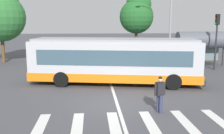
# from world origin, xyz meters

# --- Properties ---
(ground_plane) EXTENTS (160.00, 160.00, 0.00)m
(ground_plane) POSITION_xyz_m (0.00, 0.00, 0.00)
(ground_plane) COLOR #47474C
(city_transit_bus) EXTENTS (11.54, 4.52, 3.06)m
(city_transit_bus) POSITION_xyz_m (0.39, 4.49, 1.59)
(city_transit_bus) COLOR black
(city_transit_bus) RESTS_ON ground_plane
(pedestrian_crossing_street) EXTENTS (0.55, 0.38, 1.72)m
(pedestrian_crossing_street) POSITION_xyz_m (1.94, -1.23, 0.97)
(pedestrian_crossing_street) COLOR #333856
(pedestrian_crossing_street) RESTS_ON ground_plane
(parked_car_silver) EXTENTS (1.97, 4.55, 1.35)m
(parked_car_silver) POSITION_xyz_m (-4.33, 15.60, 0.77)
(parked_car_silver) COLOR black
(parked_car_silver) RESTS_ON ground_plane
(parked_car_teal) EXTENTS (1.93, 4.53, 1.35)m
(parked_car_teal) POSITION_xyz_m (-1.64, 15.56, 0.77)
(parked_car_teal) COLOR black
(parked_car_teal) RESTS_ON ground_plane
(parked_car_white) EXTENTS (1.96, 4.55, 1.35)m
(parked_car_white) POSITION_xyz_m (1.23, 15.01, 0.77)
(parked_car_white) COLOR black
(parked_car_white) RESTS_ON ground_plane
(parked_car_blue) EXTENTS (1.91, 4.52, 1.35)m
(parked_car_blue) POSITION_xyz_m (3.73, 15.59, 0.77)
(parked_car_blue) COLOR black
(parked_car_blue) RESTS_ON ground_plane
(parked_car_charcoal) EXTENTS (1.98, 4.55, 1.35)m
(parked_car_charcoal) POSITION_xyz_m (6.67, 15.45, 0.77)
(parked_car_charcoal) COLOR black
(parked_car_charcoal) RESTS_ON ground_plane
(traffic_light_far_corner) EXTENTS (0.33, 0.32, 4.79)m
(traffic_light_far_corner) POSITION_xyz_m (9.55, 8.92, 3.21)
(traffic_light_far_corner) COLOR #28282B
(traffic_light_far_corner) RESTS_ON ground_plane
(bus_stop_shelter) EXTENTS (4.55, 1.54, 3.25)m
(bus_stop_shelter) POSITION_xyz_m (9.09, 10.88, 2.42)
(bus_stop_shelter) COLOR #28282B
(bus_stop_shelter) RESTS_ON ground_plane
(twin_arm_street_lamp) EXTENTS (5.23, 0.32, 9.19)m
(twin_arm_street_lamp) POSITION_xyz_m (6.71, 12.85, 5.69)
(twin_arm_street_lamp) COLOR #939399
(twin_arm_street_lamp) RESTS_ON ground_plane
(background_tree_left) EXTENTS (4.88, 4.88, 8.12)m
(background_tree_left) POSITION_xyz_m (-10.21, 14.64, 5.08)
(background_tree_left) COLOR brown
(background_tree_left) RESTS_ON ground_plane
(background_tree_right) EXTENTS (4.16, 4.16, 7.78)m
(background_tree_right) POSITION_xyz_m (4.50, 19.38, 5.18)
(background_tree_right) COLOR brown
(background_tree_right) RESTS_ON ground_plane
(crosswalk_painted_stripes) EXTENTS (7.93, 2.76, 0.01)m
(crosswalk_painted_stripes) POSITION_xyz_m (0.50, -2.41, 0.00)
(crosswalk_painted_stripes) COLOR silver
(crosswalk_painted_stripes) RESTS_ON ground_plane
(lane_center_line) EXTENTS (0.16, 24.00, 0.01)m
(lane_center_line) POSITION_xyz_m (0.13, 2.00, 0.00)
(lane_center_line) COLOR silver
(lane_center_line) RESTS_ON ground_plane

